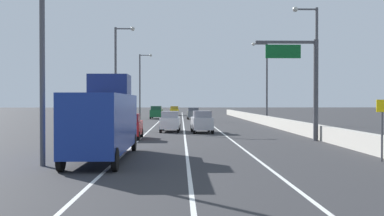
# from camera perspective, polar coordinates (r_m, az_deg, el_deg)

# --- Properties ---
(ground_plane) EXTENTS (320.00, 320.00, 0.00)m
(ground_plane) POSITION_cam_1_polar(r_m,az_deg,el_deg) (68.17, 0.57, -1.65)
(ground_plane) COLOR #2D2D30
(lane_stripe_left) EXTENTS (0.16, 130.00, 0.00)m
(lane_stripe_left) POSITION_cam_1_polar(r_m,az_deg,el_deg) (59.23, -4.45, -2.01)
(lane_stripe_left) COLOR silver
(lane_stripe_left) RESTS_ON ground_plane
(lane_stripe_center) EXTENTS (0.16, 130.00, 0.00)m
(lane_stripe_center) POSITION_cam_1_polar(r_m,az_deg,el_deg) (59.14, -1.06, -2.02)
(lane_stripe_center) COLOR silver
(lane_stripe_center) RESTS_ON ground_plane
(lane_stripe_right) EXTENTS (0.16, 130.00, 0.00)m
(lane_stripe_right) POSITION_cam_1_polar(r_m,az_deg,el_deg) (59.27, 2.32, -2.01)
(lane_stripe_right) COLOR silver
(lane_stripe_right) RESTS_ON ground_plane
(jersey_barrier_right) EXTENTS (0.60, 120.00, 1.10)m
(jersey_barrier_right) POSITION_cam_1_polar(r_m,az_deg,el_deg) (45.40, 12.15, -2.19)
(jersey_barrier_right) COLOR #B2ADA3
(jersey_barrier_right) RESTS_ON ground_plane
(overhead_sign_gantry) EXTENTS (4.68, 0.36, 7.50)m
(overhead_sign_gantry) POSITION_cam_1_polar(r_m,az_deg,el_deg) (35.49, 13.80, 3.72)
(overhead_sign_gantry) COLOR #47474C
(overhead_sign_gantry) RESTS_ON ground_plane
(speed_advisory_sign) EXTENTS (0.60, 0.11, 3.00)m
(speed_advisory_sign) POSITION_cam_1_polar(r_m,az_deg,el_deg) (24.23, 22.29, -1.97)
(speed_advisory_sign) COLOR #4C4C51
(speed_advisory_sign) RESTS_ON ground_plane
(lamp_post_right_second) EXTENTS (2.14, 0.44, 10.76)m
(lamp_post_right_second) POSITION_cam_1_polar(r_m,az_deg,el_deg) (40.00, 14.69, 5.41)
(lamp_post_right_second) COLOR #4C4C51
(lamp_post_right_second) RESTS_ON ground_plane
(lamp_post_right_third) EXTENTS (2.14, 0.44, 10.76)m
(lamp_post_right_third) POSITION_cam_1_polar(r_m,az_deg,el_deg) (62.68, 8.95, 3.75)
(lamp_post_right_third) COLOR #4C4C51
(lamp_post_right_third) RESTS_ON ground_plane
(lamp_post_left_near) EXTENTS (2.14, 0.44, 10.76)m
(lamp_post_left_near) POSITION_cam_1_polar(r_m,az_deg,el_deg) (22.12, -17.29, 9.17)
(lamp_post_left_near) COLOR #4C4C51
(lamp_post_left_near) RESTS_ON ground_plane
(lamp_post_left_mid) EXTENTS (2.14, 0.44, 10.76)m
(lamp_post_left_mid) POSITION_cam_1_polar(r_m,az_deg,el_deg) (49.51, -9.07, 4.53)
(lamp_post_left_mid) COLOR #4C4C51
(lamp_post_left_mid) RESTS_ON ground_plane
(lamp_post_left_far) EXTENTS (2.14, 0.44, 10.76)m
(lamp_post_left_far) POSITION_cam_1_polar(r_m,az_deg,el_deg) (77.23, -6.24, 3.19)
(lamp_post_left_far) COLOR #4C4C51
(lamp_post_left_far) RESTS_ON ground_plane
(car_white_0) EXTENTS (1.97, 4.40, 1.98)m
(car_white_0) POSITION_cam_1_polar(r_m,az_deg,el_deg) (44.83, -2.68, -1.66)
(car_white_0) COLOR white
(car_white_0) RESTS_ON ground_plane
(car_yellow_1) EXTENTS (1.90, 4.73, 1.95)m
(car_yellow_1) POSITION_cam_1_polar(r_m,az_deg,el_deg) (96.41, -2.18, -0.35)
(car_yellow_1) COLOR gold
(car_yellow_1) RESTS_ON ground_plane
(car_silver_2) EXTENTS (2.02, 4.23, 2.04)m
(car_silver_2) POSITION_cam_1_polar(r_m,az_deg,el_deg) (43.23, 1.21, -1.71)
(car_silver_2) COLOR #B7B7BC
(car_silver_2) RESTS_ON ground_plane
(car_gray_3) EXTENTS (2.01, 4.66, 1.93)m
(car_gray_3) POSITION_cam_1_polar(r_m,az_deg,el_deg) (76.48, 0.14, -0.66)
(car_gray_3) COLOR slate
(car_gray_3) RESTS_ON ground_plane
(car_green_4) EXTENTS (2.05, 4.61, 2.15)m
(car_green_4) POSITION_cam_1_polar(r_m,az_deg,el_deg) (78.50, -4.39, -0.54)
(car_green_4) COLOR #196033
(car_green_4) RESTS_ON ground_plane
(car_red_5) EXTENTS (1.83, 4.26, 1.96)m
(car_red_5) POSITION_cam_1_polar(r_m,az_deg,el_deg) (36.39, -7.64, -2.25)
(car_red_5) COLOR red
(car_red_5) RESTS_ON ground_plane
(box_truck) EXTENTS (2.50, 9.53, 4.37)m
(box_truck) POSITION_cam_1_polar(r_m,az_deg,el_deg) (23.85, -10.72, -1.39)
(box_truck) COLOR navy
(box_truck) RESTS_ON ground_plane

